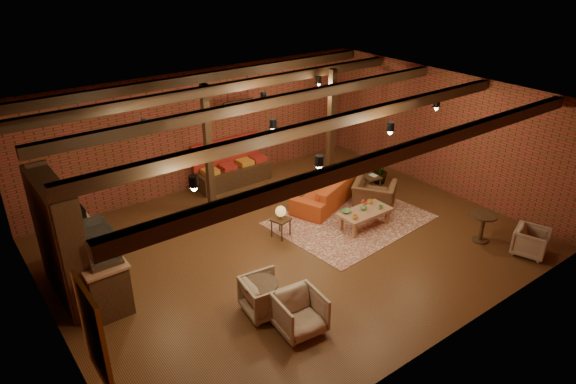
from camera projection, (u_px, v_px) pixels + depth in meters
floor at (293, 244)px, 11.53m from camera, size 10.00×10.00×0.00m
ceiling at (294, 105)px, 10.13m from camera, size 10.00×8.00×0.02m
wall_back at (203, 129)px, 13.71m from camera, size 10.00×0.02×3.20m
wall_front at (449, 264)px, 7.95m from camera, size 10.00×0.02×3.20m
wall_left at (43, 257)px, 8.14m from camera, size 0.02×8.00×3.20m
wall_right at (444, 132)px, 13.52m from camera, size 0.02×8.00×3.20m
ceiling_beams at (293, 111)px, 10.18m from camera, size 9.80×6.40×0.22m
ceiling_pipe at (250, 104)px, 11.44m from camera, size 9.60×0.12×0.12m
post_left at (208, 149)px, 12.38m from camera, size 0.16×0.16×3.20m
post_right at (331, 129)px, 13.78m from camera, size 0.16×0.16×3.20m
service_counter at (89, 254)px, 9.69m from camera, size 0.80×2.50×1.60m
plant_counter at (87, 229)px, 9.71m from camera, size 0.35×0.39×0.30m
shelving_hutch at (61, 240)px, 9.37m from camera, size 0.52×2.00×2.40m
chalkboard_menu at (94, 335)px, 6.52m from camera, size 0.08×0.96×1.46m
banquette at (233, 167)px, 14.19m from camera, size 2.10×0.70×1.00m
service_sign at (238, 106)px, 13.06m from camera, size 0.86×0.06×0.30m
ceiling_spotlights at (293, 122)px, 10.28m from camera, size 6.40×4.40×0.28m
rug at (350, 220)px, 12.51m from camera, size 3.76×3.01×0.01m
sofa at (327, 191)px, 13.22m from camera, size 2.48×1.68×0.67m
coffee_table at (364, 213)px, 12.03m from camera, size 1.29×0.64×0.69m
side_table_lamp at (281, 214)px, 11.56m from camera, size 0.46×0.46×0.78m
round_table_left at (261, 293)px, 9.16m from camera, size 0.64×0.64×0.67m
armchair_a at (265, 294)px, 9.24m from camera, size 0.80×0.84×0.78m
armchair_b at (300, 312)px, 8.78m from camera, size 0.85×0.80×0.80m
armchair_right at (374, 191)px, 12.96m from camera, size 1.14×1.23×0.90m
side_table_book at (371, 178)px, 13.68m from camera, size 0.49×0.49×0.51m
round_table_right at (483, 223)px, 11.44m from camera, size 0.58×0.58×0.68m
armchair_far at (531, 241)px, 11.00m from camera, size 0.82×0.80×0.68m
plant_tall at (382, 143)px, 13.96m from camera, size 1.68×1.68×2.36m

